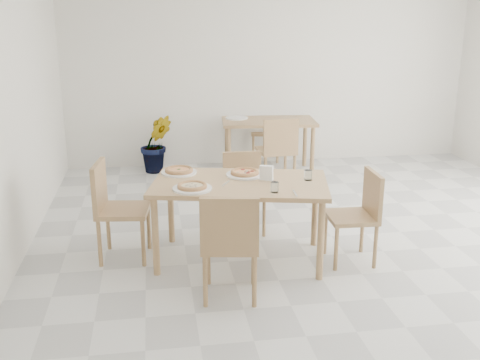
{
  "coord_description": "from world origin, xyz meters",
  "views": [
    {
      "loc": [
        -1.76,
        -4.68,
        2.21
      ],
      "look_at": [
        -1.01,
        0.05,
        0.77
      ],
      "focal_mm": 42.0,
      "sensor_mm": 36.0,
      "label": 1
    }
  ],
  "objects": [
    {
      "name": "main_table",
      "position": [
        -1.01,
        0.05,
        0.67
      ],
      "size": [
        1.7,
        1.19,
        0.75
      ],
      "rotation": [
        0.0,
        0.0,
        -0.22
      ],
      "color": "tan",
      "rests_on": "ground"
    },
    {
      "name": "chair_south",
      "position": [
        -1.21,
        -0.71,
        0.52
      ],
      "size": [
        0.51,
        0.51,
        0.9
      ],
      "rotation": [
        0.0,
        0.0,
        2.98
      ],
      "color": "tan",
      "rests_on": "ground"
    },
    {
      "name": "chair_north",
      "position": [
        -0.85,
        0.8,
        0.47
      ],
      "size": [
        0.4,
        0.4,
        0.81
      ],
      "rotation": [
        0.0,
        0.0,
        -0.01
      ],
      "color": "tan",
      "rests_on": "ground"
    },
    {
      "name": "chair_west",
      "position": [
        -2.14,
        0.26,
        0.53
      ],
      "size": [
        0.51,
        0.51,
        0.92
      ],
      "rotation": [
        0.0,
        0.0,
        1.44
      ],
      "color": "tan",
      "rests_on": "ground"
    },
    {
      "name": "chair_east",
      "position": [
        0.06,
        -0.15,
        0.49
      ],
      "size": [
        0.43,
        0.43,
        0.84
      ],
      "rotation": [
        0.0,
        0.0,
        -1.61
      ],
      "color": "tan",
      "rests_on": "ground"
    },
    {
      "name": "plate_margherita",
      "position": [
        -1.53,
        0.4,
        0.76
      ],
      "size": [
        0.33,
        0.33,
        0.02
      ],
      "primitive_type": "cylinder",
      "color": "white",
      "rests_on": "main_table"
    },
    {
      "name": "plate_mushroom",
      "position": [
        -1.45,
        -0.11,
        0.76
      ],
      "size": [
        0.34,
        0.34,
        0.02
      ],
      "primitive_type": "cylinder",
      "color": "white",
      "rests_on": "main_table"
    },
    {
      "name": "plate_pepperoni",
      "position": [
        -0.93,
        0.23,
        0.76
      ],
      "size": [
        0.34,
        0.34,
        0.02
      ],
      "primitive_type": "cylinder",
      "color": "white",
      "rests_on": "main_table"
    },
    {
      "name": "pizza_margherita",
      "position": [
        -1.53,
        0.4,
        0.78
      ],
      "size": [
        0.33,
        0.33,
        0.03
      ],
      "rotation": [
        0.0,
        0.0,
        0.28
      ],
      "color": "tan",
      "rests_on": "plate_margherita"
    },
    {
      "name": "pizza_mushroom",
      "position": [
        -1.45,
        -0.11,
        0.78
      ],
      "size": [
        0.33,
        0.33,
        0.03
      ],
      "rotation": [
        0.0,
        0.0,
        0.39
      ],
      "color": "tan",
      "rests_on": "plate_mushroom"
    },
    {
      "name": "pizza_pepperoni",
      "position": [
        -0.93,
        0.23,
        0.78
      ],
      "size": [
        0.32,
        0.32,
        0.03
      ],
      "rotation": [
        0.0,
        0.0,
        0.25
      ],
      "color": "tan",
      "rests_on": "plate_pepperoni"
    },
    {
      "name": "tumbler_a",
      "position": [
        -0.4,
        0.0,
        0.8
      ],
      "size": [
        0.07,
        0.07,
        0.09
      ],
      "primitive_type": "cylinder",
      "color": "white",
      "rests_on": "main_table"
    },
    {
      "name": "tumbler_b",
      "position": [
        -0.77,
        -0.3,
        0.79
      ],
      "size": [
        0.07,
        0.07,
        0.09
      ],
      "primitive_type": "cylinder",
      "color": "white",
      "rests_on": "main_table"
    },
    {
      "name": "napkin_holder",
      "position": [
        -0.77,
        0.03,
        0.82
      ],
      "size": [
        0.14,
        0.11,
        0.14
      ],
      "rotation": [
        0.0,
        0.0,
        -0.42
      ],
      "color": "silver",
      "rests_on": "main_table"
    },
    {
      "name": "fork_a",
      "position": [
        -0.61,
        -0.37,
        0.75
      ],
      "size": [
        0.03,
        0.18,
        0.01
      ],
      "primitive_type": "cube",
      "rotation": [
        0.0,
        0.0,
        -0.07
      ],
      "color": "silver",
      "rests_on": "main_table"
    },
    {
      "name": "fork_b",
      "position": [
        -1.14,
        0.0,
        0.75
      ],
      "size": [
        0.1,
        0.16,
        0.01
      ],
      "primitive_type": "cube",
      "rotation": [
        0.0,
        0.0,
        -0.51
      ],
      "color": "silver",
      "rests_on": "main_table"
    },
    {
      "name": "second_table",
      "position": [
        -0.15,
        2.9,
        0.65
      ],
      "size": [
        1.35,
        0.86,
        0.75
      ],
      "rotation": [
        0.0,
        0.0,
        -0.09
      ],
      "color": "tan",
      "rests_on": "ground"
    },
    {
      "name": "chair_back_s",
      "position": [
        -0.18,
        2.18,
        0.53
      ],
      "size": [
        0.49,
        0.49,
        0.92
      ],
      "rotation": [
        0.0,
        0.0,
        3.22
      ],
      "color": "tan",
      "rests_on": "ground"
    },
    {
      "name": "chair_back_n",
      "position": [
        -0.05,
        3.64,
        0.5
      ],
      "size": [
        0.49,
        0.49,
        0.87
      ],
      "rotation": [
        0.0,
        0.0,
        -0.15
      ],
      "color": "tan",
      "rests_on": "ground"
    },
    {
      "name": "plate_empty",
      "position": [
        -0.57,
        3.08,
        0.76
      ],
      "size": [
        0.32,
        0.32,
        0.02
      ],
      "primitive_type": "cylinder",
      "color": "white",
      "rests_on": "second_table"
    },
    {
      "name": "potted_plant",
      "position": [
        -1.72,
        3.15,
        0.41
      ],
      "size": [
        0.51,
        0.43,
        0.82
      ],
      "primitive_type": "imported",
      "rotation": [
        0.0,
        0.0,
        0.16
      ],
      "color": "#1C5F23",
      "rests_on": "ground"
    }
  ]
}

